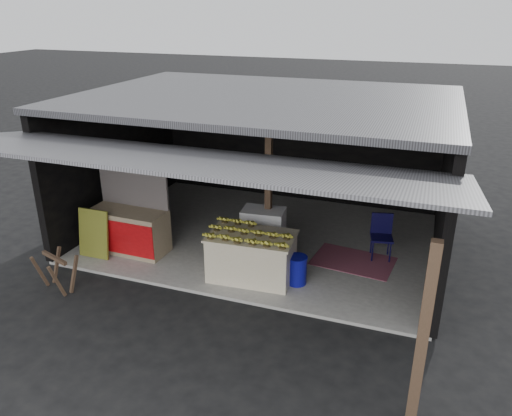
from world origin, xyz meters
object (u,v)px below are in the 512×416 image
at_px(white_crate, 263,231).
at_px(plastic_chair, 382,232).
at_px(neighbor_stall, 129,228).
at_px(banana_table, 252,256).
at_px(water_barrel, 297,271).
at_px(sawhorse, 56,269).

xyz_separation_m(white_crate, plastic_chair, (2.21, 0.60, 0.06)).
bearing_deg(neighbor_stall, banana_table, -2.64).
height_order(water_barrel, plastic_chair, plastic_chair).
bearing_deg(sawhorse, banana_table, 44.22).
bearing_deg(water_barrel, plastic_chair, 51.21).
bearing_deg(water_barrel, white_crate, 135.27).
bearing_deg(plastic_chair, water_barrel, -140.70).
xyz_separation_m(sawhorse, water_barrel, (3.88, 1.53, -0.11)).
bearing_deg(plastic_chair, neighbor_stall, -175.08).
relative_size(banana_table, plastic_chair, 1.81).
xyz_separation_m(sawhorse, plastic_chair, (5.13, 3.08, 0.16)).
distance_m(banana_table, sawhorse, 3.39).
relative_size(white_crate, water_barrel, 1.83).
relative_size(banana_table, white_crate, 1.74).
height_order(neighbor_stall, water_barrel, neighbor_stall).
distance_m(neighbor_stall, plastic_chair, 4.94).
bearing_deg(water_barrel, sawhorse, -158.51).
xyz_separation_m(neighbor_stall, sawhorse, (-0.40, -1.65, -0.12)).
bearing_deg(white_crate, sawhorse, -145.36).
xyz_separation_m(banana_table, neighbor_stall, (-2.65, 0.19, 0.05)).
height_order(banana_table, sawhorse, banana_table).
height_order(white_crate, plastic_chair, white_crate).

